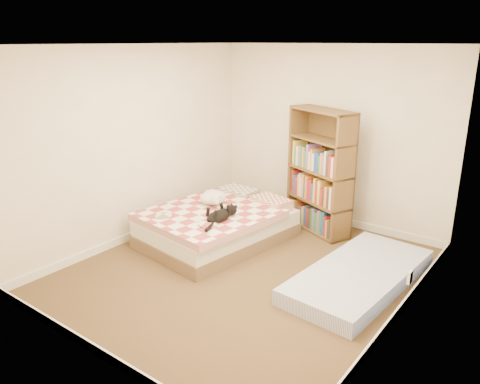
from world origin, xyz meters
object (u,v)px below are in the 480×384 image
Objects in this scene: bookshelf at (320,188)px; white_dog at (213,198)px; black_cat at (221,215)px; bed at (219,224)px; floor_mattress at (359,276)px.

white_dog is (-1.03, -1.06, -0.06)m from bookshelf.
bookshelf is at bearing 72.56° from black_cat.
black_cat is at bearing -39.55° from bed.
floor_mattress is 2.84× the size of black_cat.
black_cat is at bearing -88.41° from bookshelf.
bookshelf reaches higher than white_dog.
bed is at bearing -34.76° from white_dog.
bed is at bearing 137.03° from black_cat.
black_cat reaches higher than bed.
white_dog is at bearing -111.24° from bookshelf.
bookshelf is at bearing 36.62° from white_dog.
bookshelf is 1.48m from white_dog.
bed is 1.48m from bookshelf.
black_cat is 0.61m from white_dog.
white_dog is at bearing -177.59° from floor_mattress.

